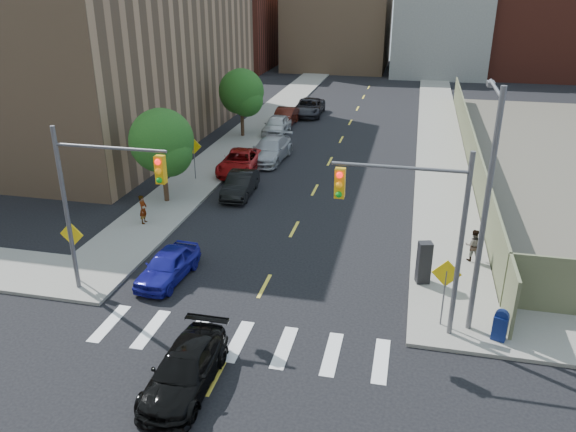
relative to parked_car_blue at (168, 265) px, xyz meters
The scene contains 29 objects.
ground 8.78m from the parked_car_blue, 61.32° to the right, with size 160.00×160.00×0.00m, color black.
sidewalk_nw 34.01m from the parked_car_blue, 95.99° to the left, with size 3.50×73.00×0.15m, color gray.
sidewalk_ne 35.88m from the parked_car_blue, 70.54° to the left, with size 3.50×73.00×0.15m, color gray.
fence_north 24.57m from the parked_car_blue, 55.82° to the left, with size 0.12×44.00×2.50m, color #5C5E41.
building_nw 29.48m from the parked_car_blue, 128.57° to the left, with size 22.00×30.00×16.00m, color #8C6B4C.
bg_bldg_west 65.03m from the parked_car_blue, 105.94° to the left, with size 14.00×18.00×12.00m, color #592319.
bg_bldg_midwest 64.71m from the parked_car_blue, 91.60° to the left, with size 14.00×16.00×15.00m, color #8C6B4C.
bg_bldg_center 63.65m from the parked_car_blue, 78.92° to the left, with size 12.00×16.00×10.00m, color gray.
bg_bldg_east 69.84m from the parked_car_blue, 67.84° to the left, with size 18.00×18.00×16.00m, color #592319.
signal_nw 4.57m from the parked_car_blue, 136.77° to the right, with size 4.59×0.30×7.00m.
signal_ne 11.02m from the parked_car_blue, ahead, with size 4.59×0.30×7.00m.
streetlight_ne 13.23m from the parked_car_blue, ahead, with size 0.25×3.70×9.00m.
warn_sign_nw 4.01m from the parked_car_blue, 161.88° to the right, with size 1.06×0.06×2.83m.
warn_sign_ne 11.54m from the parked_car_blue, ahead, with size 1.06×0.06×2.83m.
warn_sign_midwest 12.91m from the parked_car_blue, 106.29° to the left, with size 1.06×0.06×2.83m.
tree_west_near 9.61m from the parked_car_blue, 114.45° to the left, with size 3.66×3.64×5.52m.
tree_west_far 23.84m from the parked_car_blue, 99.25° to the left, with size 3.66×3.64×5.52m.
parked_car_blue is the anchor object (origin of this frame).
parked_car_black 10.46m from the parked_car_blue, 90.00° to the left, with size 1.46×4.20×1.38m, color black.
parked_car_red 14.69m from the parked_car_blue, 95.08° to the left, with size 2.39×5.18×1.44m, color maroon.
parked_car_silver 17.62m from the parked_car_blue, 90.00° to the left, with size 2.22×5.47×1.59m, color #95969C.
parked_car_white 24.89m from the parked_car_blue, 92.99° to the left, with size 1.82×4.53×1.54m, color silver.
parked_car_maroon 27.98m from the parked_car_blue, 92.66° to the left, with size 1.59×4.56×1.50m, color #3F140C.
parked_car_grey 32.33m from the parked_car_blue, 90.00° to the left, with size 2.55×5.52×1.53m, color black.
black_sedan 7.21m from the parked_car_blue, 61.84° to the right, with size 1.82×4.49×1.30m, color black.
mailbox 13.50m from the parked_car_blue, ahead, with size 0.58×0.50×1.20m.
payphone 10.89m from the parked_car_blue, 10.05° to the left, with size 0.55×0.45×1.85m, color black.
pedestrian_west 6.21m from the parked_car_blue, 125.57° to the left, with size 0.56×0.37×1.54m, color gray.
pedestrian_east 13.63m from the parked_car_blue, 18.95° to the left, with size 0.74×0.58×1.52m, color gray.
Camera 1 is at (5.57, -12.00, 12.06)m, focal length 35.00 mm.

